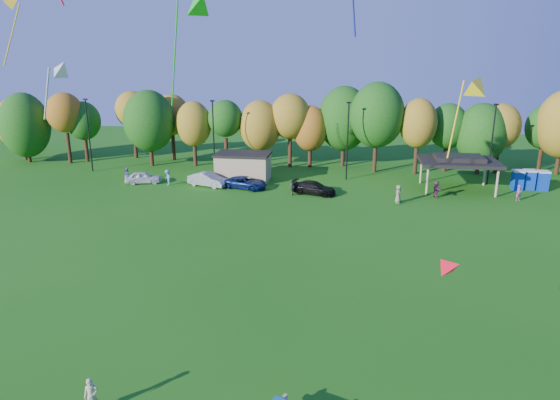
# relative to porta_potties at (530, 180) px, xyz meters

# --- Properties ---
(ground) EXTENTS (160.00, 160.00, 0.00)m
(ground) POSITION_rel_porta_potties_xyz_m (-21.88, -38.06, -1.10)
(ground) COLOR #19600F
(ground) RESTS_ON ground
(tree_line) EXTENTS (93.57, 10.55, 11.15)m
(tree_line) POSITION_rel_porta_potties_xyz_m (-22.90, 7.45, 4.82)
(tree_line) COLOR black
(tree_line) RESTS_ON ground
(lamp_posts) EXTENTS (64.50, 0.25, 9.09)m
(lamp_posts) POSITION_rel_porta_potties_xyz_m (-19.88, 1.94, 3.80)
(lamp_posts) COLOR black
(lamp_posts) RESTS_ON ground
(utility_building) EXTENTS (6.30, 4.30, 3.25)m
(utility_building) POSITION_rel_porta_potties_xyz_m (-31.88, -0.06, 0.54)
(utility_building) COLOR tan
(utility_building) RESTS_ON ground
(pavilion) EXTENTS (8.20, 6.20, 3.77)m
(pavilion) POSITION_rel_porta_potties_xyz_m (-7.88, -1.06, 2.13)
(pavilion) COLOR tan
(pavilion) RESTS_ON ground
(porta_potties) EXTENTS (3.75, 1.49, 2.18)m
(porta_potties) POSITION_rel_porta_potties_xyz_m (0.00, 0.00, 0.00)
(porta_potties) COLOR #0D37AD
(porta_potties) RESTS_ON ground
(kite_flyer) EXTENTS (0.67, 0.57, 1.57)m
(kite_flyer) POSITION_rel_porta_potties_xyz_m (-29.75, -39.98, -0.31)
(kite_flyer) COLOR #B5AE87
(kite_flyer) RESTS_ON ground
(car_a) EXTENTS (4.37, 2.70, 1.39)m
(car_a) POSITION_rel_porta_potties_xyz_m (-42.98, -3.12, -0.40)
(car_a) COLOR white
(car_a) RESTS_ON ground
(car_b) EXTENTS (4.94, 3.05, 1.54)m
(car_b) POSITION_rel_porta_potties_xyz_m (-35.22, -3.40, -0.33)
(car_b) COLOR #9F9EA3
(car_b) RESTS_ON ground
(car_c) EXTENTS (5.19, 3.48, 1.32)m
(car_c) POSITION_rel_porta_potties_xyz_m (-30.82, -3.82, -0.44)
(car_c) COLOR navy
(car_c) RESTS_ON ground
(car_d) EXTENTS (5.08, 3.16, 1.37)m
(car_d) POSITION_rel_porta_potties_xyz_m (-23.20, -5.11, -0.41)
(car_d) COLOR black
(car_d) RESTS_ON ground
(far_person_0) EXTENTS (0.82, 0.94, 1.65)m
(far_person_0) POSITION_rel_porta_potties_xyz_m (-45.06, -2.67, -0.27)
(far_person_0) COLOR #6254B8
(far_person_0) RESTS_ON ground
(far_person_1) EXTENTS (0.42, 0.99, 1.68)m
(far_person_1) POSITION_rel_porta_potties_xyz_m (-25.51, -5.76, -0.26)
(far_person_1) COLOR #4C7145
(far_person_1) RESTS_ON ground
(far_person_2) EXTENTS (0.71, 0.62, 1.64)m
(far_person_2) POSITION_rel_porta_potties_xyz_m (-2.50, -4.67, -0.28)
(far_person_2) COLOR #AA5097
(far_person_2) RESTS_ON ground
(far_person_3) EXTENTS (0.94, 1.76, 1.81)m
(far_person_3) POSITION_rel_porta_potties_xyz_m (-10.61, -4.76, -0.19)
(far_person_3) COLOR #823662
(far_person_3) RESTS_ON ground
(far_person_4) EXTENTS (1.25, 1.33, 1.80)m
(far_person_4) POSITION_rel_porta_potties_xyz_m (-39.85, -3.62, -0.20)
(far_person_4) COLOR #517FB3
(far_person_4) RESTS_ON ground
(far_person_5) EXTENTS (0.73, 0.99, 1.84)m
(far_person_5) POSITION_rel_porta_potties_xyz_m (-14.64, -7.20, -0.18)
(far_person_5) COLOR #83815A
(far_person_5) RESTS_ON ground
(kite_2) EXTENTS (2.19, 1.52, 3.47)m
(kite_2) POSITION_rel_porta_potties_xyz_m (-35.38, -29.97, 12.37)
(kite_2) COLOR #BEBEBE
(kite_3) EXTENTS (2.36, 3.32, 5.60)m
(kite_3) POSITION_rel_porta_potties_xyz_m (-12.38, -24.69, 11.44)
(kite_3) COLOR yellow
(kite_4) EXTENTS (1.60, 1.59, 1.30)m
(kite_4) POSITION_rel_porta_potties_xyz_m (-14.85, -34.41, 3.90)
(kite_4) COLOR red
(kite_5) EXTENTS (3.43, 4.09, 7.59)m
(kite_5) POSITION_rel_porta_potties_xyz_m (-29.48, -23.11, 16.27)
(kite_5) COLOR #18BB1A
(kite_11) EXTENTS (2.81, 2.39, 5.33)m
(kite_11) POSITION_rel_porta_potties_xyz_m (-44.76, -19.62, 16.78)
(kite_11) COLOR yellow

